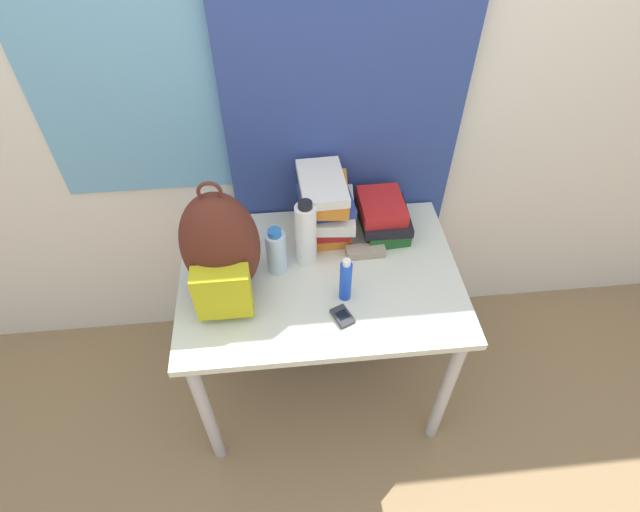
# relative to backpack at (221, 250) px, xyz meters

# --- Properties ---
(ground_plane) EXTENTS (12.00, 12.00, 0.00)m
(ground_plane) POSITION_rel_backpack_xyz_m (0.34, -0.33, -0.99)
(ground_plane) COLOR #8C704C
(wall_back) EXTENTS (6.00, 0.06, 2.50)m
(wall_back) POSITION_rel_backpack_xyz_m (0.34, 0.50, 0.27)
(wall_back) COLOR silver
(wall_back) RESTS_ON ground_plane
(curtain_blue) EXTENTS (0.89, 0.04, 2.50)m
(curtain_blue) POSITION_rel_backpack_xyz_m (0.47, 0.44, 0.26)
(curtain_blue) COLOR navy
(curtain_blue) RESTS_ON ground_plane
(desk) EXTENTS (1.05, 0.74, 0.78)m
(desk) POSITION_rel_backpack_xyz_m (0.34, 0.04, -0.32)
(desk) COLOR beige
(desk) RESTS_ON ground_plane
(backpack) EXTENTS (0.27, 0.28, 0.49)m
(backpack) POSITION_rel_backpack_xyz_m (0.00, 0.00, 0.00)
(backpack) COLOR #512319
(backpack) RESTS_ON desk
(book_stack_left) EXTENTS (0.23, 0.28, 0.28)m
(book_stack_left) POSITION_rel_backpack_xyz_m (0.38, 0.26, -0.07)
(book_stack_left) COLOR orange
(book_stack_left) RESTS_ON desk
(book_stack_center) EXTENTS (0.20, 0.26, 0.15)m
(book_stack_center) POSITION_rel_backpack_xyz_m (0.62, 0.27, -0.14)
(book_stack_center) COLOR #1E5623
(book_stack_center) RESTS_ON desk
(water_bottle) EXTENTS (0.07, 0.07, 0.20)m
(water_bottle) POSITION_rel_backpack_xyz_m (0.18, 0.09, -0.11)
(water_bottle) COLOR silver
(water_bottle) RESTS_ON desk
(sports_bottle) EXTENTS (0.08, 0.08, 0.29)m
(sports_bottle) POSITION_rel_backpack_xyz_m (0.30, 0.12, -0.07)
(sports_bottle) COLOR white
(sports_bottle) RESTS_ON desk
(sunscreen_bottle) EXTENTS (0.04, 0.04, 0.19)m
(sunscreen_bottle) POSITION_rel_backpack_xyz_m (0.42, -0.07, -0.12)
(sunscreen_bottle) COLOR blue
(sunscreen_bottle) RESTS_ON desk
(cell_phone) EXTENTS (0.08, 0.10, 0.02)m
(cell_phone) POSITION_rel_backpack_xyz_m (0.40, -0.17, -0.20)
(cell_phone) COLOR #2D2D33
(cell_phone) RESTS_ON desk
(sunglasses_case) EXTENTS (0.15, 0.06, 0.04)m
(sunglasses_case) POSITION_rel_backpack_xyz_m (0.53, 0.13, -0.19)
(sunglasses_case) COLOR gray
(sunglasses_case) RESTS_ON desk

